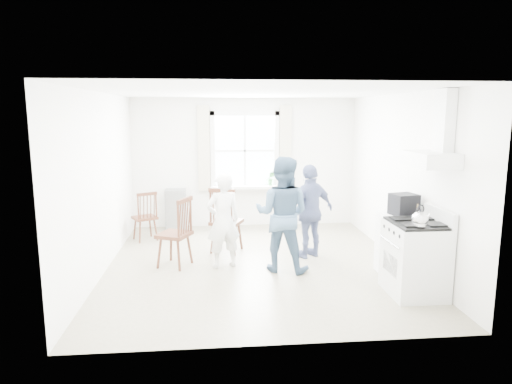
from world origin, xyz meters
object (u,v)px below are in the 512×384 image
gas_stove (415,258)px  person_mid (282,214)px  low_cabinet (398,244)px  windsor_chair_c (181,225)px  person_left (223,221)px  windsor_chair_b (224,213)px  person_right (310,211)px  stereo_stack (404,204)px  windsor_chair_a (146,211)px

gas_stove → person_mid: person_mid is taller
low_cabinet → person_mid: bearing=167.5°
windsor_chair_c → person_left: (0.63, -0.07, 0.06)m
windsor_chair_b → person_right: bearing=-12.3°
stereo_stack → windsor_chair_a: stereo_stack is taller
windsor_chair_b → person_mid: bearing=-46.8°
person_right → gas_stove: bearing=94.2°
gas_stove → windsor_chair_a: 4.70m
windsor_chair_c → person_mid: 1.53m
windsor_chair_c → person_right: size_ratio=0.71×
person_right → person_left: bearing=-12.6°
gas_stove → windsor_chair_a: gas_stove is taller
person_right → low_cabinet: bearing=111.4°
low_cabinet → person_left: bearing=167.0°
gas_stove → stereo_stack: (0.08, 0.63, 0.56)m
low_cabinet → person_right: person_right is taller
person_left → windsor_chair_a: bearing=-65.4°
windsor_chair_b → person_left: 0.67m
low_cabinet → windsor_chair_b: bearing=153.1°
low_cabinet → windsor_chair_b: size_ratio=0.81×
stereo_stack → person_right: person_right is taller
stereo_stack → windsor_chair_b: 2.83m
low_cabinet → person_mid: person_mid is taller
windsor_chair_b → person_mid: (0.83, -0.88, 0.16)m
windsor_chair_c → stereo_stack: bearing=-12.9°
gas_stove → low_cabinet: 0.70m
low_cabinet → person_right: 1.47m
gas_stove → stereo_stack: 0.85m
gas_stove → stereo_stack: stereo_stack is taller
windsor_chair_c → person_mid: size_ratio=0.63×
windsor_chair_b → windsor_chair_c: 0.89m
low_cabinet → person_mid: 1.71m
windsor_chair_c → person_left: person_left is taller
low_cabinet → stereo_stack: (0.01, -0.07, 0.60)m
windsor_chair_c → person_left: bearing=-6.5°
low_cabinet → stereo_stack: 0.60m
stereo_stack → windsor_chair_c: bearing=167.1°
stereo_stack → windsor_chair_a: size_ratio=0.42×
gas_stove → low_cabinet: gas_stove is taller
person_left → person_right: 1.45m
gas_stove → windsor_chair_c: size_ratio=1.04×
gas_stove → windsor_chair_b: bearing=140.8°
person_left → stereo_stack: bearing=148.7°
person_left → person_right: person_right is taller
windsor_chair_c → windsor_chair_a: bearing=116.1°
low_cabinet → windsor_chair_c: size_ratio=0.84×
gas_stove → windsor_chair_b: 3.09m
windsor_chair_a → windsor_chair_c: bearing=-63.9°
low_cabinet → windsor_chair_c: 3.19m
windsor_chair_a → person_right: person_right is taller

